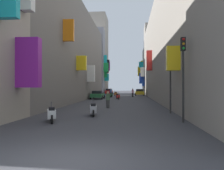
# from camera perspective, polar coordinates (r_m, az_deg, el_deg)

# --- Properties ---
(ground_plane) EXTENTS (140.00, 140.00, 0.00)m
(ground_plane) POSITION_cam_1_polar(r_m,az_deg,el_deg) (36.08, 2.15, -3.57)
(ground_plane) COLOR #38383D
(building_left_mid_a) EXTENTS (7.20, 36.35, 13.78)m
(building_left_mid_a) POSITION_cam_1_polar(r_m,az_deg,el_deg) (34.35, -11.70, 7.79)
(building_left_mid_a) COLOR slate
(building_left_mid_a) RESTS_ON ground
(building_left_mid_c) EXTENTS (7.14, 4.03, 16.46)m
(building_left_mid_c) POSITION_cam_1_polar(r_m,az_deg,el_deg) (56.88, -4.97, 5.88)
(building_left_mid_c) COLOR gray
(building_left_mid_c) RESTS_ON ground
(building_left_far) EXTENTS (6.88, 8.27, 21.53)m
(building_left_far) POSITION_cam_1_polar(r_m,az_deg,el_deg) (63.21, -4.04, 7.57)
(building_left_far) COLOR #9E9384
(building_left_far) RESTS_ON ground
(building_right_near) EXTENTS (6.89, 46.73, 14.41)m
(building_right_near) POSITION_cam_1_polar(r_m,az_deg,el_deg) (30.46, 16.94, 9.46)
(building_right_near) COLOR gray
(building_right_near) RESTS_ON ground
(building_right_mid_a) EXTENTS (7.29, 5.97, 16.95)m
(building_right_mid_a) POSITION_cam_1_polar(r_m,az_deg,el_deg) (56.42, 11.28, 6.18)
(building_right_mid_a) COLOR gray
(building_right_mid_a) RESTS_ON ground
(building_right_mid_b) EXTENTS (7.38, 7.30, 12.15)m
(building_right_mid_b) POSITION_cam_1_polar(r_m,az_deg,el_deg) (62.79, 10.60, 3.34)
(building_right_mid_b) COLOR slate
(building_right_mid_b) RESTS_ON ground
(parked_car_green) EXTENTS (1.97, 4.01, 1.33)m
(parked_car_green) POSITION_cam_1_polar(r_m,az_deg,el_deg) (36.40, -3.68, -2.42)
(parked_car_green) COLOR #236638
(parked_car_green) RESTS_ON ground
(parked_car_red) EXTENTS (1.85, 4.42, 1.45)m
(parked_car_red) POSITION_cam_1_polar(r_m,az_deg,el_deg) (57.38, -0.75, -1.62)
(parked_car_red) COLOR #B21E1E
(parked_car_red) RESTS_ON ground
(parked_car_yellow) EXTENTS (1.95, 4.05, 1.46)m
(parked_car_yellow) POSITION_cam_1_polar(r_m,az_deg,el_deg) (49.76, 7.02, -1.81)
(parked_car_yellow) COLOR gold
(parked_car_yellow) RESTS_ON ground
(scooter_blue) EXTENTS (0.67, 1.89, 1.13)m
(scooter_blue) POSITION_cam_1_polar(r_m,az_deg,el_deg) (41.11, -2.24, -2.54)
(scooter_blue) COLOR #2D4CAD
(scooter_blue) RESTS_ON ground
(scooter_silver) EXTENTS (0.65, 1.97, 1.13)m
(scooter_silver) POSITION_cam_1_polar(r_m,az_deg,el_deg) (15.55, -4.79, -6.08)
(scooter_silver) COLOR #ADADB2
(scooter_silver) RESTS_ON ground
(scooter_orange) EXTENTS (0.85, 1.84, 1.13)m
(scooter_orange) POSITION_cam_1_polar(r_m,az_deg,el_deg) (48.56, 0.93, -2.21)
(scooter_orange) COLOR orange
(scooter_orange) RESTS_ON ground
(scooter_green) EXTENTS (0.73, 1.87, 1.13)m
(scooter_green) POSITION_cam_1_polar(r_m,az_deg,el_deg) (41.89, -0.26, -2.50)
(scooter_green) COLOR #287F3D
(scooter_green) RESTS_ON ground
(scooter_white) EXTENTS (0.82, 1.78, 1.13)m
(scooter_white) POSITION_cam_1_polar(r_m,az_deg,el_deg) (13.23, -15.10, -7.07)
(scooter_white) COLOR silver
(scooter_white) RESTS_ON ground
(scooter_red) EXTENTS (0.72, 1.90, 1.13)m
(scooter_red) POSITION_cam_1_polar(r_m,az_deg,el_deg) (35.28, 1.48, -2.89)
(scooter_red) COLOR red
(scooter_red) RESTS_ON ground
(pedestrian_crossing) EXTENTS (0.54, 0.54, 1.64)m
(pedestrian_crossing) POSITION_cam_1_polar(r_m,az_deg,el_deg) (44.03, -0.32, -1.93)
(pedestrian_crossing) COLOR #272727
(pedestrian_crossing) RESTS_ON ground
(pedestrian_near_left) EXTENTS (0.54, 0.54, 1.56)m
(pedestrian_near_left) POSITION_cam_1_polar(r_m,az_deg,el_deg) (20.93, -1.05, -3.77)
(pedestrian_near_left) COLOR #3B3B3B
(pedestrian_near_left) RESTS_ON ground
(pedestrian_near_right) EXTENTS (0.52, 0.52, 1.63)m
(pedestrian_near_right) POSITION_cam_1_polar(r_m,az_deg,el_deg) (42.84, 5.27, -1.98)
(pedestrian_near_right) COLOR black
(pedestrian_near_right) RESTS_ON ground
(traffic_light_near_corner) EXTENTS (0.26, 0.34, 4.61)m
(traffic_light_near_corner) POSITION_cam_1_polar(r_m,az_deg,el_deg) (17.32, 14.61, 3.31)
(traffic_light_near_corner) COLOR #2D2D2D
(traffic_light_near_corner) RESTS_ON ground
(traffic_light_far_corner) EXTENTS (0.26, 0.34, 4.75)m
(traffic_light_far_corner) POSITION_cam_1_polar(r_m,az_deg,el_deg) (13.17, 17.61, 4.83)
(traffic_light_far_corner) COLOR #2D2D2D
(traffic_light_far_corner) RESTS_ON ground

